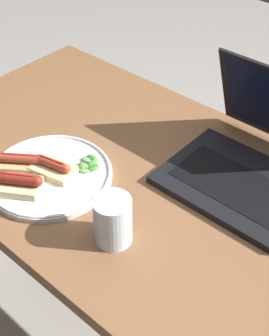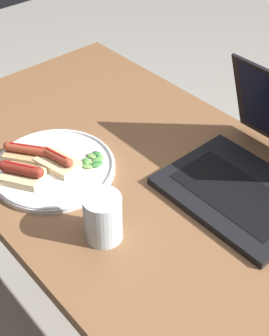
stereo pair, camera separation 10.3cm
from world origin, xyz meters
name	(u,v)px [view 1 (the left image)]	position (x,y,z in m)	size (l,w,h in m)	color
desk	(168,214)	(0.00, 0.00, 0.70)	(1.43, 0.69, 0.78)	brown
laptop	(249,161)	(0.10, 0.16, 0.82)	(0.33, 0.34, 0.24)	black
plate	(50,175)	(-0.24, -0.15, 0.79)	(0.29, 0.29, 0.02)	silver
sausage_toast_left	(53,168)	(-0.23, -0.14, 0.80)	(0.11, 0.08, 0.04)	#D6B784
sausage_toast_middle	(19,183)	(-0.25, -0.23, 0.81)	(0.11, 0.10, 0.05)	#D6B784
sausage_toast_right	(21,162)	(-0.31, -0.18, 0.81)	(0.13, 0.11, 0.04)	tan
salad_pile	(89,164)	(-0.19, -0.07, 0.79)	(0.06, 0.07, 0.01)	#709E4C
drinking_glass	(114,221)	(0.00, -0.19, 0.83)	(0.08, 0.08, 0.11)	silver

